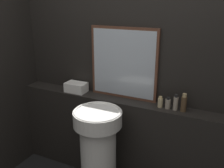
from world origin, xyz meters
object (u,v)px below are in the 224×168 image
at_px(mirror, 123,64).
at_px(conditioner_bottle, 168,103).
at_px(towel_stack, 76,87).
at_px(pedestal_sink, 98,153).
at_px(shampoo_bottle, 160,102).
at_px(lotion_bottle, 176,103).
at_px(body_wash_bottle, 184,103).

relative_size(mirror, conditioner_bottle, 6.42).
height_order(mirror, towel_stack, mirror).
bearing_deg(mirror, towel_stack, -171.33).
height_order(mirror, conditioner_bottle, mirror).
height_order(pedestal_sink, shampoo_bottle, shampoo_bottle).
bearing_deg(pedestal_sink, lotion_bottle, 33.40).
xyz_separation_m(mirror, lotion_bottle, (0.56, -0.08, -0.29)).
xyz_separation_m(mirror, body_wash_bottle, (0.63, -0.08, -0.28)).
height_order(pedestal_sink, conditioner_bottle, conditioner_bottle).
relative_size(shampoo_bottle, lotion_bottle, 0.70).
relative_size(towel_stack, lotion_bottle, 1.50).
relative_size(mirror, shampoo_bottle, 6.73).
bearing_deg(shampoo_bottle, lotion_bottle, -0.00).
bearing_deg(body_wash_bottle, towel_stack, 180.00).
bearing_deg(lotion_bottle, pedestal_sink, -146.60).
distance_m(mirror, lotion_bottle, 0.63).
bearing_deg(towel_stack, body_wash_bottle, 0.00).
bearing_deg(body_wash_bottle, lotion_bottle, 180.00).
distance_m(mirror, towel_stack, 0.61).
bearing_deg(shampoo_bottle, conditioner_bottle, -0.00).
bearing_deg(body_wash_bottle, conditioner_bottle, 180.00).
height_order(shampoo_bottle, lotion_bottle, lotion_bottle).
height_order(mirror, lotion_bottle, mirror).
bearing_deg(body_wash_bottle, pedestal_sink, -149.53).
distance_m(pedestal_sink, body_wash_bottle, 0.91).
bearing_deg(pedestal_sink, conditioner_bottle, 36.78).
height_order(lotion_bottle, body_wash_bottle, body_wash_bottle).
distance_m(towel_stack, conditioner_bottle, 1.01).
bearing_deg(towel_stack, conditioner_bottle, 0.00).
relative_size(pedestal_sink, conditioner_bottle, 8.66).
bearing_deg(conditioner_bottle, towel_stack, 180.00).
bearing_deg(towel_stack, shampoo_bottle, 0.00).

